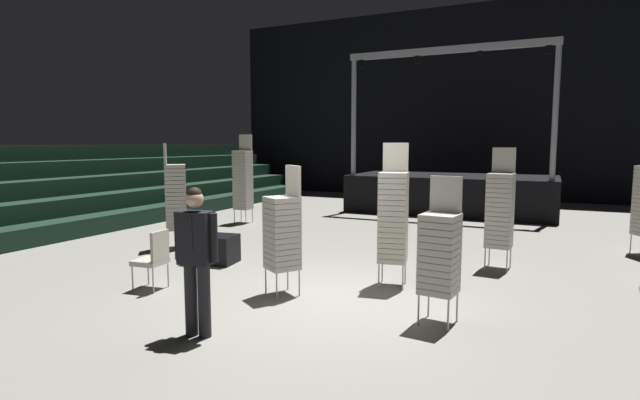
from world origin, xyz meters
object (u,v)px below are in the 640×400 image
object	(u,v)px
stage_riser	(452,192)
chair_stack_rear_centre	(500,209)
chair_stack_rear_left	(393,215)
chair_stack_mid_right	(282,231)
equipment_road_case	(213,249)
man_with_tie	(196,253)
loose_chair_near_man	(154,256)
chair_stack_mid_centre	(440,251)
chair_stack_front_left	(176,196)
chair_stack_front_right	(243,179)

from	to	relation	value
stage_riser	chair_stack_rear_centre	bearing A→B (deg)	-73.39
chair_stack_rear_left	chair_stack_mid_right	bearing A→B (deg)	30.18
equipment_road_case	man_with_tie	bearing A→B (deg)	-55.01
man_with_tie	loose_chair_near_man	xyz separation A→B (m)	(-1.85, 1.21, -0.48)
chair_stack_mid_centre	chair_stack_rear_left	distance (m)	1.71
chair_stack_rear_centre	chair_stack_rear_left	bearing A→B (deg)	57.86
man_with_tie	stage_riser	bearing A→B (deg)	-100.72
chair_stack_mid_right	man_with_tie	bearing A→B (deg)	120.05
chair_stack_mid_centre	chair_stack_rear_centre	distance (m)	3.29
stage_riser	loose_chair_near_man	bearing A→B (deg)	-102.98
chair_stack_mid_centre	chair_stack_rear_left	bearing A→B (deg)	-46.70
chair_stack_front_left	chair_stack_mid_right	bearing A→B (deg)	21.71
chair_stack_front_right	chair_stack_mid_centre	distance (m)	8.87
chair_stack_rear_left	equipment_road_case	bearing A→B (deg)	-10.27
stage_riser	man_with_tie	bearing A→B (deg)	-93.29
man_with_tie	loose_chair_near_man	size ratio (longest dim) A/B	1.89
stage_riser	chair_stack_mid_centre	world-z (taller)	stage_riser
chair_stack_rear_centre	loose_chair_near_man	bearing A→B (deg)	42.60
loose_chair_near_man	chair_stack_rear_left	bearing A→B (deg)	-68.79
chair_stack_mid_right	chair_stack_rear_left	distance (m)	1.80
chair_stack_front_left	chair_stack_mid_centre	xyz separation A→B (m)	(6.21, -2.16, -0.21)
chair_stack_rear_centre	equipment_road_case	size ratio (longest dim) A/B	2.47
chair_stack_mid_centre	equipment_road_case	world-z (taller)	chair_stack_mid_centre
chair_stack_rear_centre	chair_stack_front_right	bearing A→B (deg)	-13.61
chair_stack_mid_right	chair_stack_rear_left	bearing A→B (deg)	-106.47
chair_stack_front_left	chair_stack_rear_left	bearing A→B (deg)	40.05
chair_stack_rear_left	equipment_road_case	world-z (taller)	chair_stack_rear_left
chair_stack_front_left	chair_stack_mid_centre	bearing A→B (deg)	29.71
stage_riser	chair_stack_rear_centre	xyz separation A→B (m)	(2.21, -7.39, 0.43)
chair_stack_front_left	equipment_road_case	size ratio (longest dim) A/B	2.56
chair_stack_front_left	equipment_road_case	distance (m)	1.98
chair_stack_mid_right	equipment_road_case	size ratio (longest dim) A/B	2.18
stage_riser	chair_stack_rear_centre	size ratio (longest dim) A/B	2.96
chair_stack_front_right	chair_stack_rear_centre	xyz separation A→B (m)	(7.23, -2.40, -0.17)
stage_riser	chair_stack_front_right	world-z (taller)	stage_riser
chair_stack_rear_centre	equipment_road_case	bearing A→B (deg)	25.27
equipment_road_case	chair_stack_rear_left	bearing A→B (deg)	-0.38
stage_riser	equipment_road_case	size ratio (longest dim) A/B	7.31
chair_stack_front_right	equipment_road_case	bearing A→B (deg)	113.17
chair_stack_mid_right	chair_stack_rear_centre	size ratio (longest dim) A/B	0.89
chair_stack_rear_left	chair_stack_rear_centre	world-z (taller)	chair_stack_rear_left
chair_stack_front_left	chair_stack_rear_centre	world-z (taller)	chair_stack_front_left
chair_stack_mid_centre	equipment_road_case	distance (m)	4.87
chair_stack_mid_centre	loose_chair_near_man	xyz separation A→B (m)	(-4.35, -0.44, -0.41)
chair_stack_rear_left	equipment_road_case	distance (m)	3.71
stage_riser	equipment_road_case	world-z (taller)	stage_riser
chair_stack_front_left	chair_stack_rear_centre	xyz separation A→B (m)	(6.62, 1.10, -0.04)
stage_riser	loose_chair_near_man	xyz separation A→B (m)	(-2.56, -11.10, -0.15)
loose_chair_near_man	stage_riser	bearing A→B (deg)	-20.09
chair_stack_mid_right	loose_chair_near_man	size ratio (longest dim) A/B	2.08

